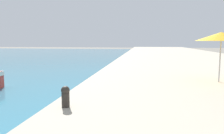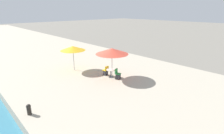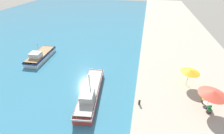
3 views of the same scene
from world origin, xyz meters
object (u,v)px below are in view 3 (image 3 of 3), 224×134
Objects in this scene: cafe_umbrella_white at (190,71)px; cafe_chair_right at (209,111)px; cafe_chair_left at (204,101)px; fishing_boat_near at (90,92)px; cafe_table at (206,104)px; cafe_umbrella_pink at (213,93)px; fishing_boat_mid at (40,56)px; mooring_bollard at (139,102)px.

cafe_umbrella_white is 2.68× the size of cafe_chair_right.
fishing_boat_near is at bearing -174.23° from cafe_chair_left.
cafe_table is at bearing -6.10° from fishing_boat_near.
cafe_umbrella_white is at bearing 108.49° from cafe_umbrella_pink.
cafe_umbrella_white is (-1.37, 4.09, -0.20)m from cafe_umbrella_pink.
cafe_umbrella_pink is 4.31m from cafe_umbrella_white.
fishing_boat_mid is 26.68m from cafe_chair_left.
cafe_chair_right is at bearing -71.52° from cafe_umbrella_white.
cafe_chair_right is at bearing -19.85° from fishing_boat_mid.
fishing_boat_mid is at bearing 173.10° from cafe_umbrella_white.
cafe_umbrella_pink is 7.75m from mooring_bollard.
fishing_boat_near is 13.95m from cafe_umbrella_pink.
cafe_chair_left is 1.00× the size of cafe_chair_right.
cafe_chair_left is (25.95, -6.19, 0.43)m from fishing_boat_mid.
cafe_umbrella_white is at bearing 114.51° from cafe_chair_left.
cafe_table is (-0.00, 0.15, -1.89)m from cafe_umbrella_pink.
cafe_umbrella_white is 4.50m from cafe_table.
cafe_umbrella_white is 2.68× the size of cafe_chair_left.
fishing_boat_near is at bearing -34.35° from fishing_boat_mid.
cafe_table is 7.49m from mooring_bollard.
cafe_umbrella_white is at bearing 11.59° from fishing_boat_near.
cafe_chair_right is (1.55, -4.64, -1.90)m from cafe_umbrella_white.
fishing_boat_near reaches higher than fishing_boat_mid.
cafe_umbrella_pink reaches higher than mooring_bollard.
cafe_chair_left is at bearing 88.69° from cafe_table.
fishing_boat_near is 13.74m from cafe_table.
cafe_table is at bearing -90.00° from cafe_chair_left.
cafe_chair_left is (0.02, 0.72, -0.21)m from cafe_table.
fishing_boat_mid is 7.66× the size of cafe_chair_right.
cafe_chair_left is 7.64m from mooring_bollard.
fishing_boat_near is at bearing -160.86° from cafe_umbrella_white.
cafe_umbrella_pink is 3.09× the size of cafe_chair_left.
fishing_boat_mid is 2.48× the size of cafe_umbrella_pink.
fishing_boat_near reaches higher than cafe_umbrella_white.
fishing_boat_mid is 2.86× the size of cafe_umbrella_white.
fishing_boat_mid is at bearing 164.77° from cafe_umbrella_pink.
cafe_umbrella_pink is at bearing -18.83° from fishing_boat_mid.
fishing_boat_near reaches higher than mooring_bollard.
cafe_umbrella_pink is at bearing -89.52° from cafe_chair_left.
fishing_boat_mid is 20.19m from mooring_bollard.
cafe_umbrella_pink is 3.52× the size of cafe_table.
cafe_umbrella_pink reaches higher than cafe_table.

